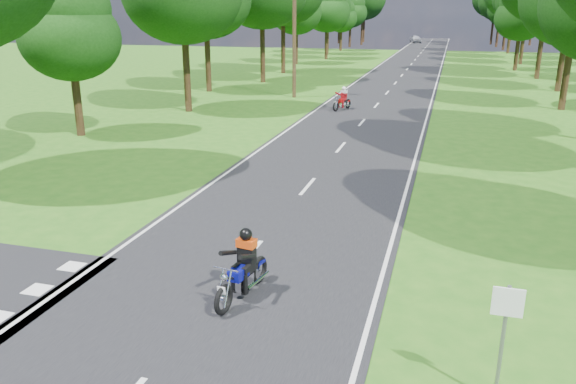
% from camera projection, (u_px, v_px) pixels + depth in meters
% --- Properties ---
extents(ground, '(160.00, 160.00, 0.00)m').
position_uv_depth(ground, '(216.00, 295.00, 11.97)').
color(ground, '#255B14').
rests_on(ground, ground).
extents(main_road, '(7.00, 140.00, 0.02)m').
position_uv_depth(main_road, '(407.00, 69.00, 57.68)').
color(main_road, black).
rests_on(main_road, ground).
extents(road_markings, '(7.40, 140.00, 0.01)m').
position_uv_depth(road_markings, '(404.00, 71.00, 56.00)').
color(road_markings, silver).
rests_on(road_markings, main_road).
extents(telegraph_pole, '(1.20, 0.26, 8.00)m').
position_uv_depth(telegraph_pole, '(294.00, 37.00, 37.89)').
color(telegraph_pole, '#382616').
rests_on(telegraph_pole, ground).
extents(road_sign, '(0.45, 0.07, 2.00)m').
position_uv_depth(road_sign, '(504.00, 326.00, 8.27)').
color(road_sign, slate).
rests_on(road_sign, ground).
extents(rider_near_blue, '(0.88, 1.86, 1.49)m').
position_uv_depth(rider_near_blue, '(242.00, 265.00, 11.60)').
color(rider_near_blue, '#0C0F88').
rests_on(rider_near_blue, main_road).
extents(rider_far_red, '(1.12, 1.76, 1.40)m').
position_uv_depth(rider_far_red, '(342.00, 98.00, 33.92)').
color(rider_far_red, '#B90E0E').
rests_on(rider_far_red, main_road).
extents(distant_car, '(2.71, 4.32, 1.37)m').
position_uv_depth(distant_car, '(415.00, 39.00, 104.82)').
color(distant_car, silver).
rests_on(distant_car, main_road).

